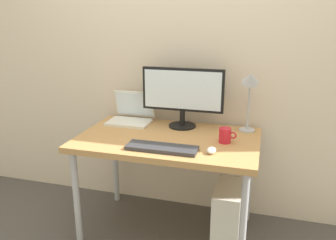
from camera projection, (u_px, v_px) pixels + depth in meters
ground_plane at (168, 231)px, 2.56m from camera, size 6.00×6.00×0.00m
back_wall at (184, 47)px, 2.57m from camera, size 4.40×0.04×2.60m
desk at (168, 146)px, 2.36m from camera, size 1.21×0.75×0.74m
monitor at (183, 93)px, 2.48m from camera, size 0.60×0.20×0.44m
laptop at (131, 114)px, 2.66m from camera, size 0.32×0.26×0.23m
desk_lamp at (250, 88)px, 2.34m from camera, size 0.11×0.16×0.45m
keyboard at (162, 148)px, 2.11m from camera, size 0.44×0.14×0.02m
mouse at (211, 150)px, 2.06m from camera, size 0.06×0.09×0.03m
coffee_mug at (225, 135)px, 2.22m from camera, size 0.11×0.08×0.10m
computer_tower at (227, 214)px, 2.38m from camera, size 0.18×0.36×0.42m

